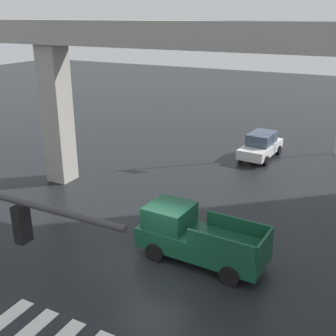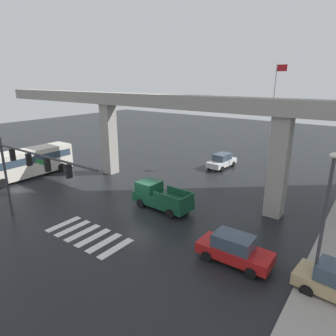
% 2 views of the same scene
% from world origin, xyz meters
% --- Properties ---
extents(ground_plane, '(120.00, 120.00, 0.00)m').
position_xyz_m(ground_plane, '(0.00, 0.00, 0.00)').
color(ground_plane, black).
extents(elevated_overpass, '(53.19, 1.85, 8.96)m').
position_xyz_m(elevated_overpass, '(0.00, 5.46, 7.54)').
color(elevated_overpass, '#9E9991').
rests_on(elevated_overpass, ground).
extents(pickup_truck, '(5.20, 2.30, 2.08)m').
position_xyz_m(pickup_truck, '(1.21, 1.13, 0.99)').
color(pickup_truck, '#14472D').
rests_on(pickup_truck, ground).
extents(sedan_white, '(2.22, 4.43, 1.72)m').
position_xyz_m(sedan_white, '(0.09, 14.78, 0.85)').
color(sedan_white, silver).
rests_on(sedan_white, ground).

